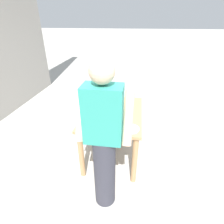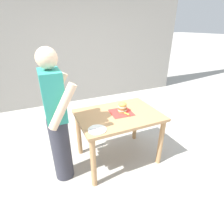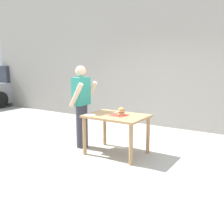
{
  "view_description": "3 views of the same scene",
  "coord_description": "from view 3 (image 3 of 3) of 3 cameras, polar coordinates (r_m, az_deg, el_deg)",
  "views": [
    {
      "loc": [
        -0.31,
        2.19,
        1.96
      ],
      "look_at": [
        0.0,
        0.1,
        0.82
      ],
      "focal_mm": 28.0,
      "sensor_mm": 36.0,
      "label": 1
    },
    {
      "loc": [
        -1.92,
        0.96,
        1.87
      ],
      "look_at": [
        0.0,
        0.1,
        0.82
      ],
      "focal_mm": 28.0,
      "sensor_mm": 36.0,
      "label": 2
    },
    {
      "loc": [
        -4.17,
        -2.53,
        1.77
      ],
      "look_at": [
        0.0,
        0.1,
        0.82
      ],
      "focal_mm": 42.0,
      "sensor_mm": 36.0,
      "label": 3
    }
  ],
  "objects": [
    {
      "name": "parked_car_near_curb",
      "position": [
        12.41,
        -20.62,
        5.37
      ],
      "size": [
        4.24,
        1.91,
        1.6
      ],
      "color": "gray",
      "rests_on": "ground"
    },
    {
      "name": "serving_paper",
      "position": [
        4.97,
        1.6,
        -0.68
      ],
      "size": [
        0.32,
        0.32,
        0.0
      ],
      "primitive_type": "cube",
      "rotation": [
        0.0,
        0.0,
        -0.06
      ],
      "color": "red",
      "rests_on": "patio_table"
    },
    {
      "name": "sandwich",
      "position": [
        4.96,
        2.02,
        0.15
      ],
      "size": [
        0.13,
        0.13,
        0.18
      ],
      "color": "gold",
      "rests_on": "serving_paper"
    },
    {
      "name": "diner_across_table",
      "position": [
        5.4,
        -6.62,
        1.41
      ],
      "size": [
        0.55,
        0.35,
        1.69
      ],
      "color": "#33333D",
      "rests_on": "ground"
    },
    {
      "name": "building_wall",
      "position": [
        8.3,
        -0.9,
        20.35
      ],
      "size": [
        0.3,
        10.0,
        6.26
      ],
      "primitive_type": "cube",
      "color": "gray",
      "rests_on": "ground"
    },
    {
      "name": "pickle_spear",
      "position": [
        4.87,
        1.41,
        -0.75
      ],
      "size": [
        0.09,
        0.05,
        0.02
      ],
      "primitive_type": "cylinder",
      "rotation": [
        0.0,
        1.57,
        0.36
      ],
      "color": "#8EA83D",
      "rests_on": "serving_paper"
    },
    {
      "name": "ground_plane",
      "position": [
        5.19,
        0.95,
        -9.04
      ],
      "size": [
        80.0,
        80.0,
        0.0
      ],
      "primitive_type": "plane",
      "color": "#ADAAA3"
    },
    {
      "name": "parked_car_far_end",
      "position": [
        16.5,
        -4.65,
        7.24
      ],
      "size": [
        4.25,
        1.93,
        1.6
      ],
      "color": "black",
      "rests_on": "ground"
    },
    {
      "name": "side_plate_with_forks",
      "position": [
        4.98,
        -4.69,
        -0.63
      ],
      "size": [
        0.22,
        0.22,
        0.02
      ],
      "color": "white",
      "rests_on": "patio_table"
    },
    {
      "name": "patio_table",
      "position": [
        5.0,
        0.97,
        -2.11
      ],
      "size": [
        0.82,
        1.13,
        0.77
      ],
      "color": "tan",
      "rests_on": "ground"
    }
  ]
}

